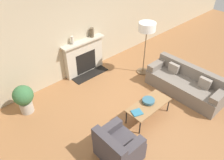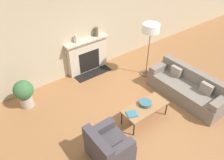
{
  "view_description": "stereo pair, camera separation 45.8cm",
  "coord_description": "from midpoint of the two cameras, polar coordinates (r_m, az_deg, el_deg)",
  "views": [
    {
      "loc": [
        -3.51,
        -2.39,
        4.08
      ],
      "look_at": [
        -0.18,
        1.23,
        0.45
      ],
      "focal_mm": 35.0,
      "sensor_mm": 36.0,
      "label": 1
    },
    {
      "loc": [
        -3.16,
        -2.68,
        4.08
      ],
      "look_at": [
        -0.18,
        1.23,
        0.45
      ],
      "focal_mm": 35.0,
      "sensor_mm": 36.0,
      "label": 2
    }
  ],
  "objects": [
    {
      "name": "wall_back",
      "position": [
        6.8,
        -10.05,
        13.17
      ],
      "size": [
        18.0,
        0.06,
        2.9
      ],
      "color": "#BCAD8E",
      "rests_on": "ground_plane"
    },
    {
      "name": "bowl",
      "position": [
        5.42,
        7.12,
        -5.45
      ],
      "size": [
        0.31,
        0.31,
        0.09
      ],
      "color": "#38667A",
      "rests_on": "coffee_table"
    },
    {
      "name": "ground_plane",
      "position": [
        5.84,
        7.28,
        -8.2
      ],
      "size": [
        18.0,
        18.0,
        0.0
      ],
      "primitive_type": "plane",
      "color": "#99663D"
    },
    {
      "name": "floor_lamp",
      "position": [
        6.58,
        7.07,
        12.66
      ],
      "size": [
        0.51,
        0.51,
        1.7
      ],
      "color": "brown",
      "rests_on": "ground_plane"
    },
    {
      "name": "book",
      "position": [
        5.15,
        3.99,
        -8.53
      ],
      "size": [
        0.3,
        0.28,
        0.02
      ],
      "rotation": [
        0.0,
        0.0,
        -0.34
      ],
      "color": "teal",
      "rests_on": "coffee_table"
    },
    {
      "name": "potted_plant",
      "position": [
        6.01,
        -24.11,
        -4.3
      ],
      "size": [
        0.51,
        0.51,
        0.8
      ],
      "color": "#B2A899",
      "rests_on": "ground_plane"
    },
    {
      "name": "coffee_table",
      "position": [
        5.42,
        7.18,
        -6.65
      ],
      "size": [
        1.18,
        0.52,
        0.43
      ],
      "color": "olive",
      "rests_on": "ground_plane"
    },
    {
      "name": "couch",
      "position": [
        6.47,
        16.7,
        -1.08
      ],
      "size": [
        0.82,
        2.18,
        0.78
      ],
      "rotation": [
        0.0,
        0.0,
        -1.57
      ],
      "color": "slate",
      "rests_on": "ground_plane"
    },
    {
      "name": "fireplace",
      "position": [
        7.06,
        -9.13,
        5.9
      ],
      "size": [
        1.47,
        0.59,
        1.11
      ],
      "color": "beige",
      "rests_on": "ground_plane"
    },
    {
      "name": "mantel_vase_center_left",
      "position": [
        6.93,
        -7.2,
        12.16
      ],
      "size": [
        0.12,
        0.12,
        0.29
      ],
      "color": "brown",
      "rests_on": "fireplace"
    },
    {
      "name": "armchair_near",
      "position": [
        4.67,
        -1.36,
        -17.2
      ],
      "size": [
        0.74,
        0.85,
        0.78
      ],
      "rotation": [
        0.0,
        0.0,
        1.57
      ],
      "color": "#423D42",
      "rests_on": "ground_plane"
    },
    {
      "name": "mantel_vase_left",
      "position": [
        6.59,
        -12.29,
        10.08
      ],
      "size": [
        0.09,
        0.09,
        0.25
      ],
      "color": "beige",
      "rests_on": "fireplace"
    }
  ]
}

